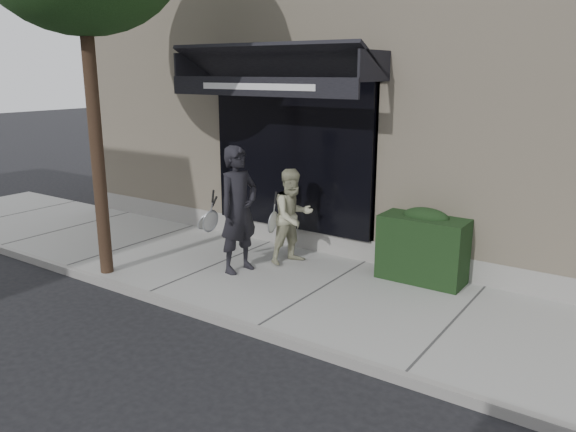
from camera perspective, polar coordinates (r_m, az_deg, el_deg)
The scene contains 7 objects.
ground at distance 8.43m, azimuth 3.18°, elevation -8.16°, with size 80.00×80.00×0.00m, color black.
sidewalk at distance 8.41m, azimuth 3.19°, elevation -7.78°, with size 20.00×3.00×0.12m, color #A0A09A.
curb at distance 7.24m, azimuth -3.35°, elevation -11.56°, with size 20.00×0.10×0.14m, color gray.
building_facade at distance 12.31m, azimuth 15.70°, elevation 11.63°, with size 14.30×8.04×5.64m.
hedge at distance 8.82m, azimuth 13.64°, elevation -2.97°, with size 1.30×0.70×1.14m.
pedestrian_front at distance 8.86m, azimuth -5.06°, elevation 0.63°, with size 0.82×0.92×2.02m.
pedestrian_back at distance 9.27m, azimuth 0.49°, elevation -0.05°, with size 0.84×0.94×1.59m.
Camera 1 is at (4.01, -6.66, 3.26)m, focal length 35.00 mm.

